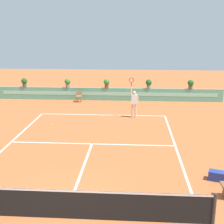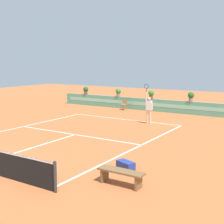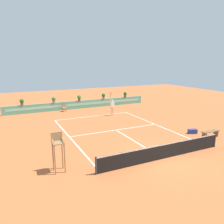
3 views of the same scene
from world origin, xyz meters
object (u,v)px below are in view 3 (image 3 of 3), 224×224
tennis_player (112,106)px  tennis_ball_near_baseline (75,125)px  ball_kid_chair (64,107)px  potted_plant_far_left (22,102)px  umpire_chair (58,147)px  gear_bag (192,131)px  potted_plant_far_right (125,94)px  potted_plant_left (54,99)px  potted_plant_right (103,96)px  potted_plant_centre (79,97)px  bench_courtside (210,132)px

tennis_player → tennis_ball_near_baseline: 5.41m
ball_kid_chair → potted_plant_far_left: 4.69m
umpire_chair → potted_plant_far_left: bearing=92.8°
gear_bag → potted_plant_far_right: potted_plant_far_right is taller
gear_bag → umpire_chair: bearing=-172.0°
tennis_player → potted_plant_far_right: bearing=48.6°
ball_kid_chair → tennis_player: size_ratio=0.33×
umpire_chair → gear_bag: size_ratio=3.06×
potted_plant_left → potted_plant_right: bearing=0.0°
ball_kid_chair → tennis_player: (4.31, -4.23, 0.57)m
tennis_ball_near_baseline → potted_plant_centre: bearing=69.1°
ball_kid_chair → potted_plant_left: 1.56m
potted_plant_centre → potted_plant_right: same height
gear_bag → potted_plant_centre: 14.63m
bench_courtside → potted_plant_right: (-2.62, 14.82, 1.04)m
tennis_ball_near_baseline → bench_courtside: bearing=-42.0°
potted_plant_centre → umpire_chair: bearing=-111.4°
potted_plant_right → tennis_player: bearing=-102.9°
tennis_player → ball_kid_chair: bearing=135.5°
umpire_chair → bench_courtside: bearing=1.5°
tennis_player → potted_plant_far_left: 10.15m
tennis_ball_near_baseline → potted_plant_far_right: size_ratio=0.09×
potted_plant_far_left → potted_plant_right: 9.98m
gear_bag → potted_plant_centre: potted_plant_centre is taller
tennis_player → potted_plant_centre: bearing=113.7°
potted_plant_far_left → potted_plant_centre: same height
bench_courtside → ball_kid_chair: bearing=119.8°
tennis_ball_near_baseline → potted_plant_centre: (2.70, 7.06, 1.38)m
bench_courtside → potted_plant_left: (-9.07, 14.82, 1.04)m
tennis_player → potted_plant_far_left: (-8.85, 4.96, 0.36)m
ball_kid_chair → potted_plant_far_right: 8.77m
tennis_ball_near_baseline → potted_plant_far_right: bearing=37.3°
tennis_ball_near_baseline → potted_plant_centre: 7.68m
gear_bag → tennis_player: tennis_player is taller
bench_courtside → potted_plant_far_left: bearing=130.4°
tennis_player → gear_bag: bearing=-69.6°
umpire_chair → bench_courtside: (11.87, 0.30, -0.97)m
ball_kid_chair → potted_plant_right: size_ratio=1.17×
umpire_chair → potted_plant_left: (2.80, 15.13, 0.07)m
potted_plant_left → umpire_chair: bearing=-100.5°
bench_courtside → tennis_player: (-3.75, 9.86, 0.67)m
tennis_player → potted_plant_right: tennis_player is taller
gear_bag → tennis_ball_near_baseline: gear_bag is taller
bench_courtside → potted_plant_right: size_ratio=2.21×
potted_plant_far_left → potted_plant_left: bearing=0.0°
gear_bag → potted_plant_right: potted_plant_right is taller
potted_plant_far_right → potted_plant_right: same height
umpire_chair → potted_plant_centre: bearing=68.6°
ball_kid_chair → tennis_ball_near_baseline: bearing=-95.2°
potted_plant_centre → ball_kid_chair: bearing=-161.0°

